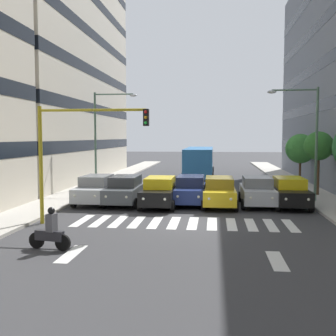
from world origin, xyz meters
TOP-DOWN VIEW (x-y plane):
  - ground_plane at (0.00, 0.00)m, footprint 180.00×180.00m
  - sidewalk_right at (8.31, 0.00)m, footprint 2.56×90.00m
  - building_right_block_0 at (13.64, -18.71)m, footprint 8.13×25.63m
  - crosswalk_markings at (-0.00, 0.00)m, footprint 10.35×2.80m
  - lane_arrow_0 at (-3.52, 5.50)m, footprint 0.50×2.20m
  - lane_arrow_1 at (3.52, 5.50)m, footprint 0.50×2.20m
  - car_0 at (-5.79, -5.08)m, footprint 2.02×4.44m
  - car_1 at (-3.97, -5.29)m, footprint 2.02×4.44m
  - car_2 at (-1.75, -4.74)m, footprint 2.02×4.44m
  - car_3 at (-0.02, -5.35)m, footprint 2.02×4.44m
  - car_4 at (1.72, -4.32)m, footprint 2.02×4.44m
  - car_5 at (3.90, -4.84)m, footprint 2.02×4.44m
  - car_6 at (5.71, -4.96)m, footprint 2.02×4.44m
  - bus_behind_traffic at (-0.02, -19.83)m, footprint 2.78×10.50m
  - motorcycle_with_rider at (4.45, 5.09)m, footprint 1.69×0.45m
  - traffic_light_gantry at (5.09, 0.83)m, footprint 5.21×0.36m
  - street_lamp_left at (-7.11, -6.74)m, footprint 3.10×0.28m
  - street_lamp_right at (7.08, -11.37)m, footprint 3.33×0.28m
  - street_tree_1 at (-8.43, -9.42)m, footprint 1.96×1.96m
  - street_tree_2 at (-8.55, -15.83)m, footprint 2.45×2.45m

SIDE VIEW (x-z plane):
  - ground_plane at x=0.00m, z-range 0.00..0.00m
  - crosswalk_markings at x=0.00m, z-range 0.00..0.01m
  - lane_arrow_0 at x=-3.52m, z-range 0.00..0.01m
  - lane_arrow_1 at x=3.52m, z-range 0.00..0.01m
  - sidewalk_right at x=8.31m, z-range 0.00..0.15m
  - motorcycle_with_rider at x=4.45m, z-range -0.14..1.43m
  - car_0 at x=-5.79m, z-range 0.03..1.75m
  - car_1 at x=-3.97m, z-range 0.03..1.75m
  - car_2 at x=-1.75m, z-range 0.03..1.75m
  - car_3 at x=-0.02m, z-range 0.03..1.75m
  - car_4 at x=1.72m, z-range 0.03..1.75m
  - car_5 at x=3.90m, z-range 0.03..1.75m
  - car_6 at x=5.71m, z-range 0.03..1.75m
  - bus_behind_traffic at x=-0.02m, z-range 0.36..3.36m
  - street_tree_2 at x=-8.55m, z-range 1.00..5.17m
  - street_tree_1 at x=-8.43m, z-range 1.29..5.59m
  - traffic_light_gantry at x=5.09m, z-range 1.01..6.51m
  - street_lamp_left at x=-7.11m, z-range 0.96..7.89m
  - street_lamp_right at x=7.08m, z-range 1.00..8.28m
  - building_right_block_0 at x=13.64m, z-range 0.00..29.98m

